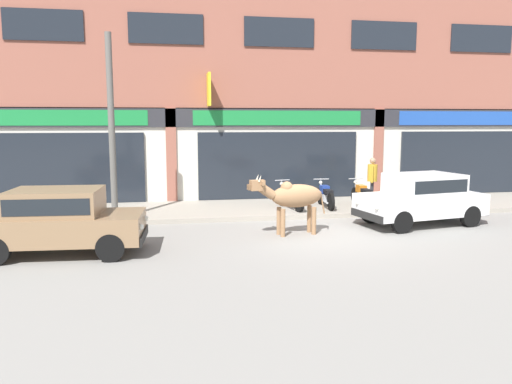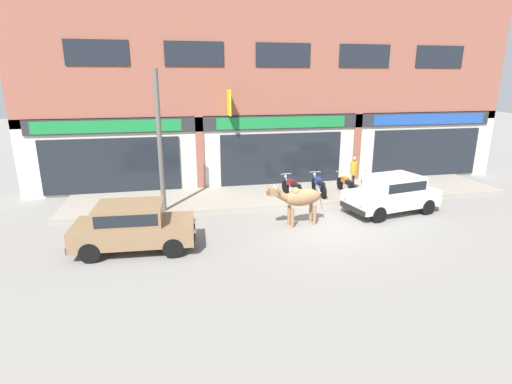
# 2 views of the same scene
# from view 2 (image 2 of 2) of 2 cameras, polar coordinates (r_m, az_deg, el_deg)

# --- Properties ---
(ground_plane) EXTENTS (90.00, 90.00, 0.00)m
(ground_plane) POSITION_cam_2_polar(r_m,az_deg,el_deg) (14.30, 9.56, -4.84)
(ground_plane) COLOR gray
(sidewalk) EXTENTS (19.00, 3.42, 0.14)m
(sidewalk) POSITION_cam_2_polar(r_m,az_deg,el_deg) (17.78, 5.03, -0.28)
(sidewalk) COLOR gray
(sidewalk) RESTS_ON ground
(shop_building) EXTENTS (23.00, 1.40, 10.04)m
(shop_building) POSITION_cam_2_polar(r_m,az_deg,el_deg) (18.97, 3.60, 15.31)
(shop_building) COLOR #8E5142
(shop_building) RESTS_ON ground
(cow) EXTENTS (2.14, 0.75, 1.61)m
(cow) POSITION_cam_2_polar(r_m,az_deg,el_deg) (13.98, 6.29, -0.85)
(cow) COLOR #936B47
(cow) RESTS_ON ground
(car_0) EXTENTS (3.80, 2.21, 1.46)m
(car_0) POSITION_cam_2_polar(r_m,az_deg,el_deg) (16.16, 18.89, -0.03)
(car_0) COLOR black
(car_0) RESTS_ON ground
(car_1) EXTENTS (3.69, 1.80, 1.46)m
(car_1) POSITION_cam_2_polar(r_m,az_deg,el_deg) (12.50, -17.18, -4.47)
(car_1) COLOR black
(car_1) RESTS_ON ground
(motorcycle_0) EXTENTS (0.62, 1.79, 0.88)m
(motorcycle_0) POSITION_cam_2_polar(r_m,az_deg,el_deg) (17.09, 5.24, 0.63)
(motorcycle_0) COLOR black
(motorcycle_0) RESTS_ON sidewalk
(motorcycle_1) EXTENTS (0.52, 1.81, 0.88)m
(motorcycle_1) POSITION_cam_2_polar(r_m,az_deg,el_deg) (17.54, 8.96, 0.90)
(motorcycle_1) COLOR black
(motorcycle_1) RESTS_ON sidewalk
(motorcycle_2) EXTENTS (0.52, 1.81, 0.88)m
(motorcycle_2) POSITION_cam_2_polar(r_m,az_deg,el_deg) (17.94, 12.78, 1.04)
(motorcycle_2) COLOR black
(motorcycle_2) RESTS_ON sidewalk
(motorcycle_3) EXTENTS (0.52, 1.81, 0.88)m
(motorcycle_3) POSITION_cam_2_polar(r_m,az_deg,el_deg) (18.55, 16.53, 1.26)
(motorcycle_3) COLOR black
(motorcycle_3) RESTS_ON sidewalk
(pedestrian) EXTENTS (0.32, 0.46, 1.60)m
(pedestrian) POSITION_cam_2_polar(r_m,az_deg,el_deg) (18.07, 13.80, 3.03)
(pedestrian) COLOR #2D2D33
(pedestrian) RESTS_ON sidewalk
(utility_pole) EXTENTS (0.18, 0.18, 5.21)m
(utility_pole) POSITION_cam_2_polar(r_m,az_deg,el_deg) (15.09, -13.58, 6.83)
(utility_pole) COLOR #595651
(utility_pole) RESTS_ON sidewalk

